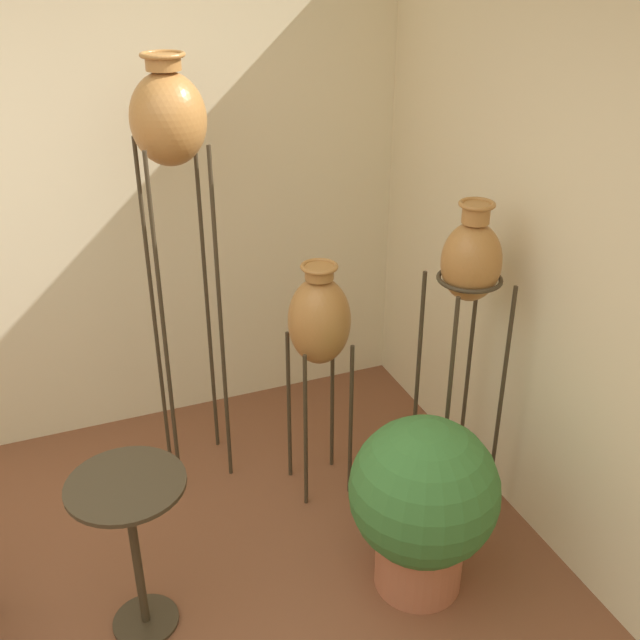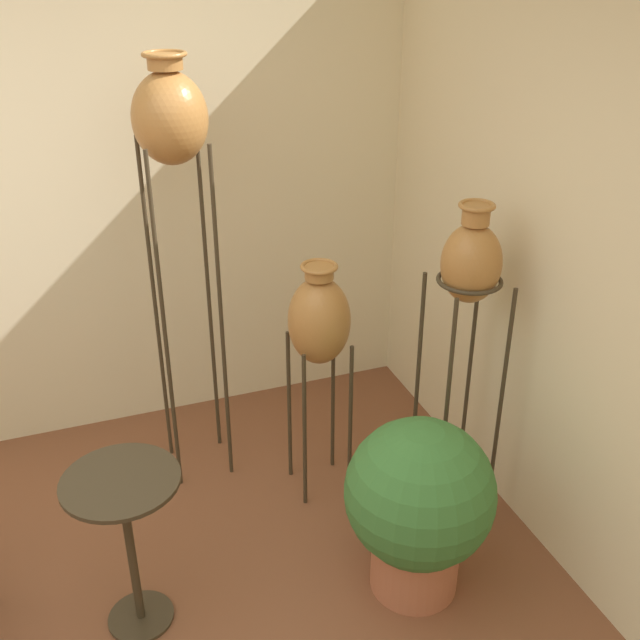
% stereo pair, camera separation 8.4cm
% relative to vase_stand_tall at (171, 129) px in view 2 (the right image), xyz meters
% --- Properties ---
extents(wall_back, '(8.29, 0.06, 2.70)m').
position_rel_vase_stand_tall_xyz_m(wall_back, '(-0.77, 0.61, -0.45)').
color(wall_back, beige).
rests_on(wall_back, ground_plane).
extents(vase_stand_tall, '(0.33, 0.33, 2.12)m').
position_rel_vase_stand_tall_xyz_m(vase_stand_tall, '(0.00, 0.00, 0.00)').
color(vase_stand_tall, '#382D1E').
rests_on(vase_stand_tall, ground_plane).
extents(vase_stand_medium, '(0.30, 0.30, 1.56)m').
position_rel_vase_stand_tall_xyz_m(vase_stand_medium, '(1.12, -0.72, -0.54)').
color(vase_stand_medium, '#382D1E').
rests_on(vase_stand_medium, ground_plane).
extents(vase_stand_short, '(0.29, 0.29, 1.24)m').
position_rel_vase_stand_tall_xyz_m(vase_stand_short, '(0.54, -0.38, -0.86)').
color(vase_stand_short, '#382D1E').
rests_on(vase_stand_short, ground_plane).
extents(side_table, '(0.45, 0.45, 0.74)m').
position_rel_vase_stand_tall_xyz_m(side_table, '(-0.46, -0.95, -1.27)').
color(side_table, '#382D1E').
rests_on(side_table, ground_plane).
extents(potted_plant, '(0.63, 0.63, 0.82)m').
position_rel_vase_stand_tall_xyz_m(potted_plant, '(0.70, -1.17, -1.34)').
color(potted_plant, '#B26647').
rests_on(potted_plant, ground_plane).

